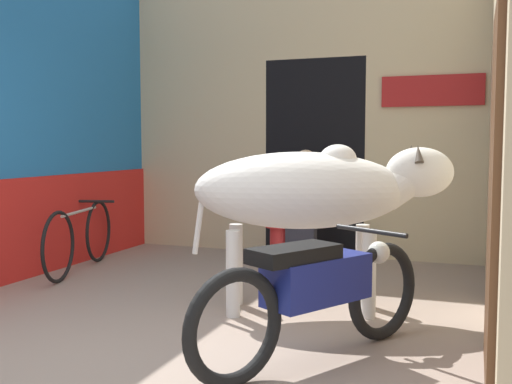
% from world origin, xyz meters
% --- Properties ---
extents(ground_plane, '(30.00, 30.00, 0.00)m').
position_xyz_m(ground_plane, '(0.00, 0.00, 0.00)').
color(ground_plane, gray).
extents(wall_left_shopfront, '(0.25, 4.02, 3.58)m').
position_xyz_m(wall_left_shopfront, '(-2.23, 2.00, 1.73)').
color(wall_left_shopfront, '#236BAD').
rests_on(wall_left_shopfront, ground_plane).
extents(wall_back_with_doorway, '(4.28, 0.94, 3.58)m').
position_xyz_m(wall_back_with_doorway, '(0.09, 4.30, 1.53)').
color(wall_back_with_doorway, '#C6B289').
rests_on(wall_back_with_doorway, ground_plane).
extents(wall_right_with_door, '(0.22, 4.02, 3.58)m').
position_xyz_m(wall_right_with_door, '(2.23, 1.96, 1.76)').
color(wall_right_with_door, '#C6B289').
rests_on(wall_right_with_door, ground_plane).
extents(cow, '(2.08, 1.14, 1.34)m').
position_xyz_m(cow, '(0.83, 1.67, 0.96)').
color(cow, silver).
rests_on(cow, ground_plane).
extents(motorcycle_near, '(1.05, 1.72, 0.78)m').
position_xyz_m(motorcycle_near, '(1.13, 0.61, 0.44)').
color(motorcycle_near, black).
rests_on(motorcycle_near, ground_plane).
extents(bicycle, '(0.54, 1.69, 0.71)m').
position_xyz_m(bicycle, '(-1.84, 2.27, 0.36)').
color(bicycle, black).
rests_on(bicycle, ground_plane).
extents(shopkeeper_seated, '(0.45, 0.34, 1.27)m').
position_xyz_m(shopkeeper_seated, '(0.28, 3.33, 0.67)').
color(shopkeeper_seated, '#282833').
rests_on(shopkeeper_seated, ground_plane).
extents(plastic_stool, '(0.32, 0.32, 0.46)m').
position_xyz_m(plastic_stool, '(0.03, 3.28, 0.24)').
color(plastic_stool, red).
rests_on(plastic_stool, ground_plane).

